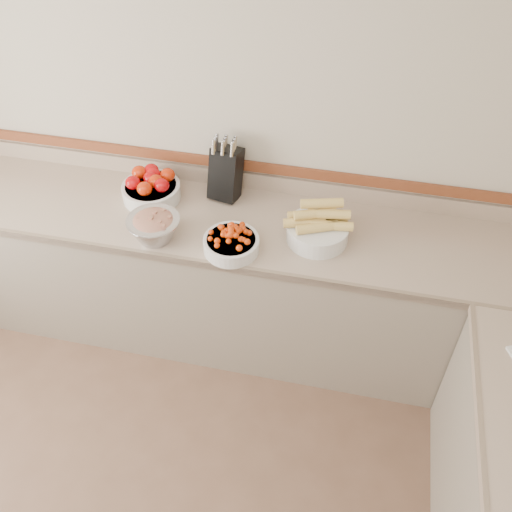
% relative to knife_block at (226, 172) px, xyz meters
% --- Properties ---
extents(back_wall, '(4.00, 0.00, 4.00)m').
position_rel_knife_block_xyz_m(back_wall, '(-0.06, 0.10, 0.25)').
color(back_wall, '#BEB29C').
rests_on(back_wall, ground_plane).
extents(counter_back, '(4.00, 0.65, 1.08)m').
position_rel_knife_block_xyz_m(counter_back, '(-0.06, -0.22, -0.60)').
color(counter_back, tan).
rests_on(counter_back, ground_plane).
extents(knife_block, '(0.19, 0.21, 0.38)m').
position_rel_knife_block_xyz_m(knife_block, '(0.00, 0.00, 0.00)').
color(knife_block, black).
rests_on(knife_block, counter_back).
extents(tomato_bowl, '(0.32, 0.32, 0.16)m').
position_rel_knife_block_xyz_m(tomato_bowl, '(-0.39, -0.11, -0.08)').
color(tomato_bowl, silver).
rests_on(tomato_bowl, counter_back).
extents(cherry_tomato_bowl, '(0.28, 0.28, 0.15)m').
position_rel_knife_block_xyz_m(cherry_tomato_bowl, '(0.14, -0.43, -0.10)').
color(cherry_tomato_bowl, silver).
rests_on(cherry_tomato_bowl, counter_back).
extents(corn_bowl, '(0.35, 0.32, 0.23)m').
position_rel_knife_block_xyz_m(corn_bowl, '(0.54, -0.26, -0.08)').
color(corn_bowl, silver).
rests_on(corn_bowl, counter_back).
extents(rhubarb_bowl, '(0.27, 0.27, 0.15)m').
position_rel_knife_block_xyz_m(rhubarb_bowl, '(-0.26, -0.43, -0.07)').
color(rhubarb_bowl, '#B2B2BA').
rests_on(rhubarb_bowl, counter_back).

